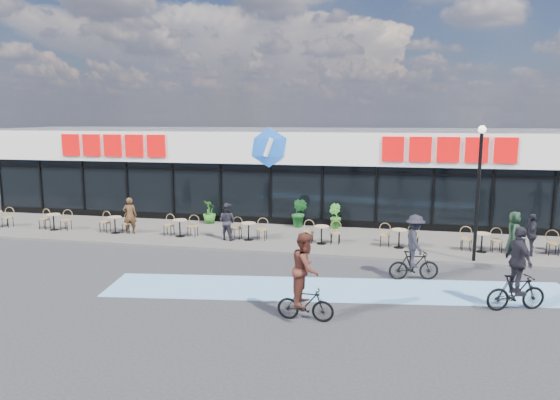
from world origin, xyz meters
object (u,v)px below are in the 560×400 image
Objects in this scene: pedestrian_a at (531,235)px; cyclist_a at (517,275)px; cyclist_b at (414,250)px; potted_plant_left at (209,212)px; lamp_post at (479,181)px; patron_left at (130,215)px; potted_plant_mid at (335,216)px; pedestrian_b at (514,233)px; potted_plant_right at (299,213)px; patron_right at (227,221)px.

cyclist_a reaches higher than pedestrian_a.
potted_plant_left is at bearing 144.78° from cyclist_b.
cyclist_a is (11.84, -8.63, 0.32)m from potted_plant_left.
patron_left is (-14.18, 1.39, -2.07)m from lamp_post.
cyclist_b reaches higher than pedestrian_a.
cyclist_b is at bearing -64.29° from potted_plant_mid.
potted_plant_mid is at bearing 0.86° from potted_plant_left.
potted_plant_left is at bearing 143.92° from cyclist_a.
lamp_post is at bearing -50.21° from pedestrian_a.
pedestrian_b is (1.61, 1.34, -2.08)m from lamp_post.
potted_plant_right is 9.72m from pedestrian_a.
potted_plant_left is 14.66m from cyclist_a.
patron_right is 0.97× the size of pedestrian_b.
patron_left is 4.56m from patron_right.
potted_plant_right is at bearing -113.69° from patron_right.
potted_plant_mid is at bearing 83.35° from pedestrian_b.
potted_plant_right is 8.15m from cyclist_b.
potted_plant_right is 7.64m from patron_left.
patron_left is at bearing 105.83° from pedestrian_b.
patron_left is at bearing 158.09° from cyclist_a.
lamp_post is 8.50m from potted_plant_right.
patron_left is 0.76× the size of cyclist_b.
cyclist_a is (0.35, -4.45, -2.00)m from lamp_post.
potted_plant_left is 0.97× the size of potted_plant_mid.
patron_left is 1.03× the size of patron_right.
lamp_post reaches higher than potted_plant_mid.
pedestrian_b is 0.75× the size of cyclist_b.
cyclist_b is (4.85, -6.55, 0.20)m from potted_plant_right.
pedestrian_b is at bearing -96.91° from pedestrian_a.
potted_plant_right is (-1.65, -0.09, 0.11)m from potted_plant_mid.
pedestrian_b is at bearing -22.68° from potted_plant_mid.
cyclist_b is (-2.57, 2.08, 0.00)m from cyclist_a.
cyclist_a is (5.76, -8.72, 0.31)m from potted_plant_mid.
potted_plant_mid is (-5.42, 4.27, -2.31)m from lamp_post.
potted_plant_mid is 10.46m from cyclist_a.
patron_left is at bearing -78.99° from pedestrian_a.
lamp_post is at bearing 155.59° from patron_left.
potted_plant_mid is 8.20m from pedestrian_a.
pedestrian_a is at bearing 72.01° from cyclist_a.
potted_plant_left is 3.55m from patron_right.
patron_left is 1.01× the size of pedestrian_b.
potted_plant_right is at bearing -177.39° from patron_left.
potted_plant_mid is at bearing 115.71° from cyclist_b.
pedestrian_a is 0.99× the size of pedestrian_b.
potted_plant_left is (-11.50, 4.18, -2.32)m from lamp_post.
patron_left is at bearing 174.39° from lamp_post.
potted_plant_left is 6.08m from potted_plant_mid.
cyclist_b reaches higher than patron_right.
potted_plant_left is at bearing -90.65° from pedestrian_a.
pedestrian_a is (7.58, -3.12, 0.22)m from potted_plant_mid.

